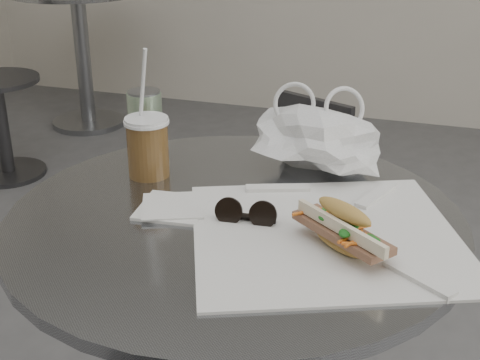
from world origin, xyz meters
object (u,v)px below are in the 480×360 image
(chair_far, at_px, (286,218))
(banh_mi, at_px, (343,228))
(sunglasses, at_px, (246,215))
(iced_coffee, at_px, (148,146))
(cafe_table, at_px, (235,348))
(drink_can, at_px, (146,123))
(bg_table, at_px, (82,42))

(chair_far, relative_size, banh_mi, 3.02)
(sunglasses, bearing_deg, iced_coffee, 144.88)
(cafe_table, height_order, chair_far, cafe_table)
(banh_mi, xyz_separation_m, drink_can, (-0.45, 0.27, 0.03))
(cafe_table, relative_size, chair_far, 1.17)
(iced_coffee, bearing_deg, banh_mi, -23.50)
(banh_mi, bearing_deg, cafe_table, -161.60)
(bg_table, distance_m, drink_can, 2.43)
(banh_mi, bearing_deg, sunglasses, -155.33)
(bg_table, height_order, iced_coffee, iced_coffee)
(sunglasses, bearing_deg, cafe_table, 129.58)
(bg_table, bearing_deg, chair_far, -42.04)
(drink_can, bearing_deg, banh_mi, -31.39)
(bg_table, xyz_separation_m, iced_coffee, (1.40, -2.09, 0.33))
(chair_far, xyz_separation_m, iced_coffee, (-0.08, -0.76, 0.51))
(cafe_table, relative_size, sunglasses, 7.44)
(iced_coffee, xyz_separation_m, drink_can, (-0.05, 0.10, 0.01))
(cafe_table, xyz_separation_m, sunglasses, (0.03, -0.03, 0.29))
(chair_far, relative_size, sunglasses, 6.35)
(bg_table, height_order, drink_can, drink_can)
(cafe_table, distance_m, iced_coffee, 0.40)
(drink_can, bearing_deg, chair_far, 78.29)
(banh_mi, height_order, sunglasses, banh_mi)
(bg_table, xyz_separation_m, sunglasses, (1.63, -2.23, 0.29))
(cafe_table, distance_m, bg_table, 2.72)
(iced_coffee, bearing_deg, chair_far, 83.63)
(cafe_table, xyz_separation_m, drink_can, (-0.26, 0.21, 0.34))
(bg_table, height_order, banh_mi, banh_mi)
(bg_table, height_order, chair_far, bg_table)
(banh_mi, distance_m, drink_can, 0.52)
(chair_far, relative_size, drink_can, 4.96)
(cafe_table, distance_m, banh_mi, 0.37)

